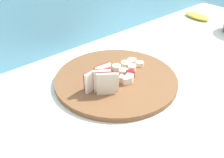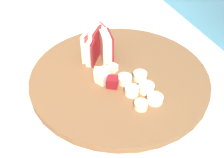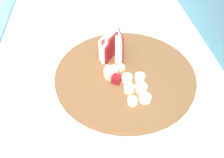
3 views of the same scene
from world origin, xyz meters
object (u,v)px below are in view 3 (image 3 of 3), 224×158
object	(u,v)px
apple_wedge_fan	(114,48)
banana_slice_rows	(136,88)
apple_dice_pile	(113,73)
cutting_board	(125,74)

from	to	relation	value
apple_wedge_fan	banana_slice_rows	world-z (taller)	apple_wedge_fan
apple_dice_pile	banana_slice_rows	world-z (taller)	apple_dice_pile
cutting_board	apple_dice_pile	bearing A→B (deg)	-73.36
cutting_board	apple_wedge_fan	distance (m)	0.08
cutting_board	apple_dice_pile	distance (m)	0.04
cutting_board	banana_slice_rows	distance (m)	0.07
apple_wedge_fan	banana_slice_rows	size ratio (longest dim) A/B	0.88
cutting_board	apple_dice_pile	xyz separation A→B (m)	(0.01, -0.03, 0.02)
cutting_board	apple_dice_pile	world-z (taller)	apple_dice_pile
apple_wedge_fan	banana_slice_rows	bearing A→B (deg)	16.08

